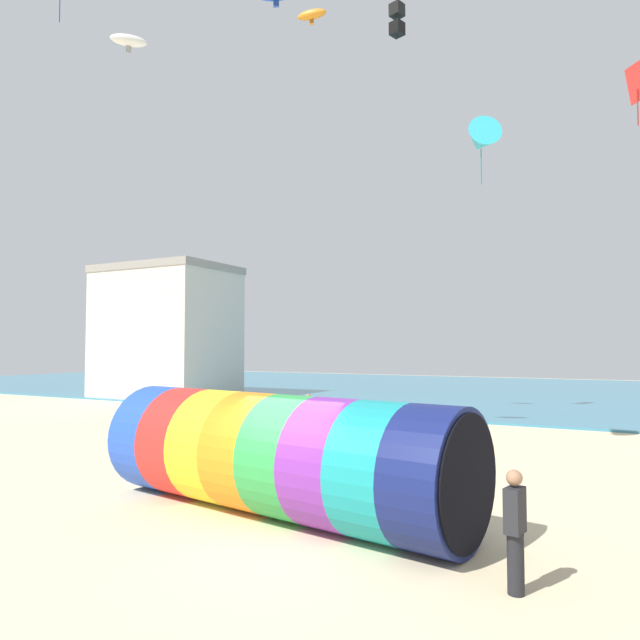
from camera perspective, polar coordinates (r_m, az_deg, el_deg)
name	(u,v)px	position (r m, az deg, el deg)	size (l,w,h in m)	color
ground_plane	(280,532)	(11.71, -4.04, -20.36)	(120.00, 120.00, 0.00)	beige
sea	(538,392)	(47.39, 20.93, -6.79)	(120.00, 40.00, 0.10)	teal
giant_inflatable_tube	(277,454)	(12.50, -4.33, -13.21)	(8.93, 3.89, 2.55)	blue
kite_handler	(515,530)	(9.20, 18.93, -19.23)	(0.28, 0.39, 1.77)	black
kite_red_diamond	(637,83)	(18.40, 29.13, 19.97)	(0.57, 0.66, 1.66)	red
kite_orange_parafoil	(312,15)	(29.53, -0.83, 28.22)	(1.46, 0.81, 0.78)	orange
kite_black_box	(397,20)	(29.90, 7.71, 27.62)	(0.69, 0.69, 1.57)	black
kite_cyan_delta	(481,140)	(20.38, 15.79, 16.93)	(1.57, 1.67, 2.14)	#2DB2C6
kite_white_parafoil	(129,41)	(19.24, -18.58, 24.97)	(0.98, 1.02, 0.52)	white
bystander_mid_beach	(308,412)	(24.82, -1.20, -9.16)	(0.24, 0.36, 1.53)	black
promenade_building	(166,332)	(41.54, -15.10, -1.15)	(9.05, 6.45, 9.23)	beige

